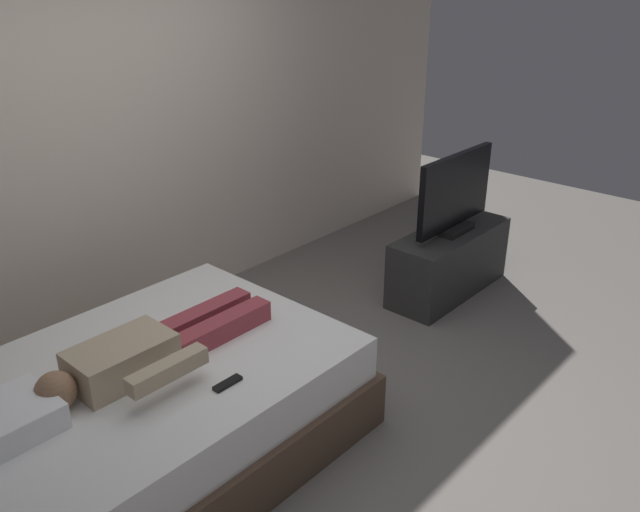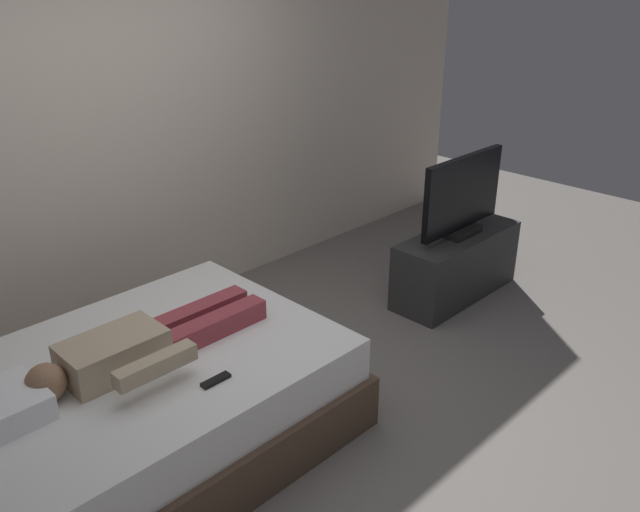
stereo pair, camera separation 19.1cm
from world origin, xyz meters
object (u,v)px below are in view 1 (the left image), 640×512
tv_stand (449,262)px  tv (455,195)px  person (147,351)px  bed (147,413)px  remote (228,383)px

tv_stand → tv: size_ratio=1.25×
tv_stand → person: bearing=177.2°
bed → person: bearing=-38.4°
remote → tv: (2.42, 0.28, 0.24)m
bed → person: (0.03, -0.02, 0.36)m
tv_stand → remote: bearing=-173.5°
bed → remote: size_ratio=13.53×
bed → remote: (0.18, -0.43, 0.29)m
remote → tv_stand: 2.46m
person → remote: (0.15, -0.40, -0.07)m
tv_stand → bed: bearing=176.7°
bed → tv: tv is taller
person → tv: 2.58m
bed → person: person is taller
bed → tv_stand: 2.61m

